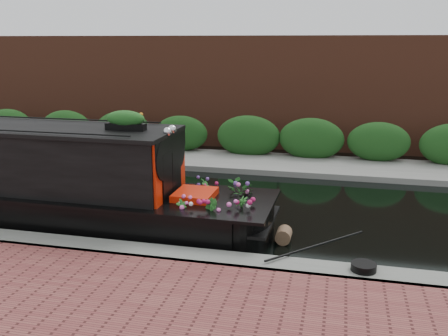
# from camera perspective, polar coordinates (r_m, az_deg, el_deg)

# --- Properties ---
(ground) EXTENTS (80.00, 80.00, 0.00)m
(ground) POSITION_cam_1_polar(r_m,az_deg,el_deg) (11.98, -2.47, -4.28)
(ground) COLOR black
(ground) RESTS_ON ground
(near_bank_coping) EXTENTS (40.00, 0.60, 0.50)m
(near_bank_coping) POSITION_cam_1_polar(r_m,az_deg,el_deg) (9.07, -8.26, -10.75)
(near_bank_coping) COLOR slate
(near_bank_coping) RESTS_ON ground
(far_bank_path) EXTENTS (40.00, 2.40, 0.34)m
(far_bank_path) POSITION_cam_1_polar(r_m,az_deg,el_deg) (15.90, 1.65, 0.43)
(far_bank_path) COLOR slate
(far_bank_path) RESTS_ON ground
(far_hedge) EXTENTS (40.00, 1.10, 2.80)m
(far_hedge) POSITION_cam_1_polar(r_m,az_deg,el_deg) (16.75, 2.28, 1.15)
(far_hedge) COLOR #194316
(far_hedge) RESTS_ON ground
(far_brick_wall) EXTENTS (40.00, 1.00, 8.00)m
(far_brick_wall) POSITION_cam_1_polar(r_m,az_deg,el_deg) (18.77, 3.53, 2.58)
(far_brick_wall) COLOR brown
(far_brick_wall) RESTS_ON ground
(narrowboat) EXTENTS (11.56, 2.16, 2.70)m
(narrowboat) POSITION_cam_1_polar(r_m,az_deg,el_deg) (12.02, -24.18, -1.50)
(narrowboat) COLOR black
(narrowboat) RESTS_ON ground
(rope_fender) EXTENTS (0.30, 0.38, 0.30)m
(rope_fender) POSITION_cam_1_polar(r_m,az_deg,el_deg) (9.87, 6.84, -7.61)
(rope_fender) COLOR brown
(rope_fender) RESTS_ON ground
(coiled_mooring_rope) EXTENTS (0.41, 0.41, 0.12)m
(coiled_mooring_rope) POSITION_cam_1_polar(r_m,az_deg,el_deg) (8.44, 15.67, -10.83)
(coiled_mooring_rope) COLOR black
(coiled_mooring_rope) RESTS_ON near_bank_coping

